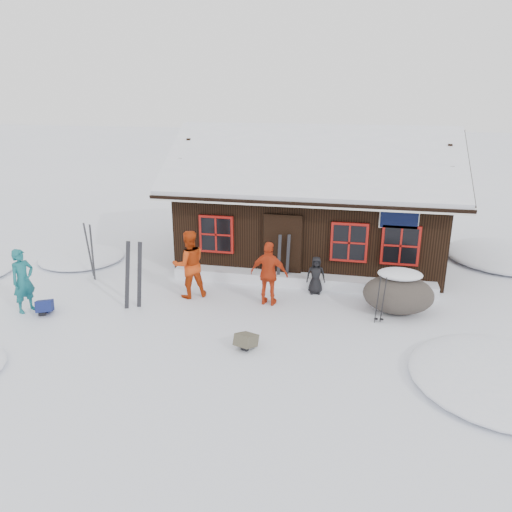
{
  "coord_description": "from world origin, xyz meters",
  "views": [
    {
      "loc": [
        3.05,
        -11.27,
        5.49
      ],
      "look_at": [
        0.45,
        0.84,
        1.3
      ],
      "focal_mm": 35.0,
      "sensor_mm": 36.0,
      "label": 1
    }
  ],
  "objects_px": {
    "skier_orange_right": "(269,274)",
    "backpack_blue": "(45,308)",
    "boulder": "(398,293)",
    "ski_poles": "(380,300)",
    "ski_pair_left": "(133,276)",
    "backpack_olive": "(246,343)",
    "skier_orange_left": "(189,264)",
    "skier_teal": "(23,281)",
    "skier_crouched": "(316,275)"
  },
  "relations": [
    {
      "from": "backpack_olive",
      "to": "backpack_blue",
      "type": "bearing_deg",
      "value": -168.1
    },
    {
      "from": "skier_orange_left",
      "to": "skier_teal",
      "type": "bearing_deg",
      "value": -7.51
    },
    {
      "from": "ski_pair_left",
      "to": "backpack_blue",
      "type": "xyz_separation_m",
      "value": [
        -2.11,
        -0.83,
        -0.74
      ]
    },
    {
      "from": "skier_orange_right",
      "to": "ski_pair_left",
      "type": "xyz_separation_m",
      "value": [
        -3.38,
        -0.95,
        0.02
      ]
    },
    {
      "from": "skier_orange_left",
      "to": "skier_crouched",
      "type": "height_order",
      "value": "skier_orange_left"
    },
    {
      "from": "skier_orange_left",
      "to": "backpack_blue",
      "type": "xyz_separation_m",
      "value": [
        -3.26,
        -1.84,
        -0.8
      ]
    },
    {
      "from": "skier_orange_right",
      "to": "skier_teal",
      "type": "bearing_deg",
      "value": 22.22
    },
    {
      "from": "skier_crouched",
      "to": "ski_poles",
      "type": "xyz_separation_m",
      "value": [
        1.72,
        -1.52,
        0.05
      ]
    },
    {
      "from": "skier_orange_right",
      "to": "backpack_olive",
      "type": "xyz_separation_m",
      "value": [
        -0.05,
        -2.44,
        -0.73
      ]
    },
    {
      "from": "skier_teal",
      "to": "skier_crouched",
      "type": "height_order",
      "value": "skier_teal"
    },
    {
      "from": "ski_pair_left",
      "to": "backpack_olive",
      "type": "relative_size",
      "value": 3.81
    },
    {
      "from": "skier_crouched",
      "to": "ski_pair_left",
      "type": "xyz_separation_m",
      "value": [
        -4.52,
        -1.97,
        0.35
      ]
    },
    {
      "from": "skier_crouched",
      "to": "boulder",
      "type": "distance_m",
      "value": 2.33
    },
    {
      "from": "skier_teal",
      "to": "skier_orange_right",
      "type": "height_order",
      "value": "skier_orange_right"
    },
    {
      "from": "skier_orange_left",
      "to": "skier_crouched",
      "type": "distance_m",
      "value": 3.52
    },
    {
      "from": "skier_teal",
      "to": "skier_orange_right",
      "type": "distance_m",
      "value": 6.28
    },
    {
      "from": "ski_pair_left",
      "to": "boulder",
      "type": "bearing_deg",
      "value": -5.78
    },
    {
      "from": "skier_crouched",
      "to": "ski_poles",
      "type": "relative_size",
      "value": 0.86
    },
    {
      "from": "ski_poles",
      "to": "backpack_blue",
      "type": "height_order",
      "value": "ski_poles"
    },
    {
      "from": "ski_poles",
      "to": "backpack_olive",
      "type": "distance_m",
      "value": 3.52
    },
    {
      "from": "skier_orange_left",
      "to": "backpack_blue",
      "type": "bearing_deg",
      "value": -3.26
    },
    {
      "from": "ski_pair_left",
      "to": "backpack_blue",
      "type": "height_order",
      "value": "ski_pair_left"
    },
    {
      "from": "boulder",
      "to": "ski_pair_left",
      "type": "height_order",
      "value": "ski_pair_left"
    },
    {
      "from": "skier_crouched",
      "to": "ski_poles",
      "type": "height_order",
      "value": "ski_poles"
    },
    {
      "from": "skier_orange_right",
      "to": "ski_pair_left",
      "type": "relative_size",
      "value": 0.92
    },
    {
      "from": "boulder",
      "to": "ski_poles",
      "type": "height_order",
      "value": "ski_poles"
    },
    {
      "from": "backpack_blue",
      "to": "skier_orange_right",
      "type": "bearing_deg",
      "value": -9.62
    },
    {
      "from": "skier_crouched",
      "to": "ski_pair_left",
      "type": "bearing_deg",
      "value": -165.81
    },
    {
      "from": "skier_teal",
      "to": "backpack_blue",
      "type": "xyz_separation_m",
      "value": [
        0.55,
        -0.05,
        -0.7
      ]
    },
    {
      "from": "skier_orange_right",
      "to": "ski_pair_left",
      "type": "height_order",
      "value": "ski_pair_left"
    },
    {
      "from": "boulder",
      "to": "ski_pair_left",
      "type": "distance_m",
      "value": 6.81
    },
    {
      "from": "skier_orange_right",
      "to": "backpack_olive",
      "type": "height_order",
      "value": "skier_orange_right"
    },
    {
      "from": "skier_teal",
      "to": "skier_crouched",
      "type": "xyz_separation_m",
      "value": [
        7.17,
        2.75,
        -0.3
      ]
    },
    {
      "from": "skier_orange_right",
      "to": "boulder",
      "type": "relative_size",
      "value": 0.97
    },
    {
      "from": "skier_orange_right",
      "to": "backpack_blue",
      "type": "relative_size",
      "value": 3.34
    },
    {
      "from": "skier_teal",
      "to": "ski_poles",
      "type": "height_order",
      "value": "skier_teal"
    },
    {
      "from": "skier_orange_left",
      "to": "ski_pair_left",
      "type": "distance_m",
      "value": 1.54
    },
    {
      "from": "ski_poles",
      "to": "skier_teal",
      "type": "bearing_deg",
      "value": -172.12
    },
    {
      "from": "boulder",
      "to": "ski_poles",
      "type": "bearing_deg",
      "value": -123.42
    },
    {
      "from": "skier_orange_right",
      "to": "ski_poles",
      "type": "xyz_separation_m",
      "value": [
        2.85,
        -0.5,
        -0.28
      ]
    },
    {
      "from": "skier_teal",
      "to": "skier_orange_left",
      "type": "relative_size",
      "value": 0.89
    },
    {
      "from": "ski_pair_left",
      "to": "ski_poles",
      "type": "bearing_deg",
      "value": -11.43
    },
    {
      "from": "skier_orange_left",
      "to": "ski_pair_left",
      "type": "xyz_separation_m",
      "value": [
        -1.16,
        -1.01,
        -0.06
      ]
    },
    {
      "from": "skier_crouched",
      "to": "ski_pair_left",
      "type": "distance_m",
      "value": 4.94
    },
    {
      "from": "skier_crouched",
      "to": "backpack_blue",
      "type": "distance_m",
      "value": 7.2
    },
    {
      "from": "skier_orange_left",
      "to": "backpack_olive",
      "type": "relative_size",
      "value": 3.84
    },
    {
      "from": "skier_teal",
      "to": "backpack_blue",
      "type": "height_order",
      "value": "skier_teal"
    },
    {
      "from": "skier_teal",
      "to": "ski_pair_left",
      "type": "distance_m",
      "value": 2.77
    },
    {
      "from": "ski_pair_left",
      "to": "skier_crouched",
      "type": "bearing_deg",
      "value": 8.0
    },
    {
      "from": "skier_crouched",
      "to": "ski_poles",
      "type": "bearing_deg",
      "value": -50.89
    }
  ]
}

